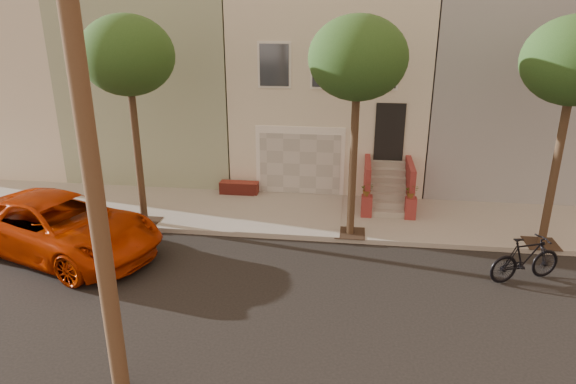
# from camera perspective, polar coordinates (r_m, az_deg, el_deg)

# --- Properties ---
(ground) EXTENTS (90.00, 90.00, 0.00)m
(ground) POSITION_cam_1_polar(r_m,az_deg,el_deg) (12.10, 1.78, -12.70)
(ground) COLOR black
(ground) RESTS_ON ground
(sidewalk) EXTENTS (40.00, 3.70, 0.15)m
(sidewalk) POSITION_cam_1_polar(r_m,az_deg,el_deg) (16.81, 3.67, -2.67)
(sidewalk) COLOR gray
(sidewalk) RESTS_ON ground
(house_row) EXTENTS (33.10, 11.70, 7.00)m
(house_row) POSITION_cam_1_polar(r_m,az_deg,el_deg) (21.55, 5.04, 12.18)
(house_row) COLOR #BAB39E
(house_row) RESTS_ON sidewalk
(tree_left) EXTENTS (2.70, 2.57, 6.30)m
(tree_left) POSITION_cam_1_polar(r_m,az_deg,el_deg) (15.52, -17.68, 14.35)
(tree_left) COLOR #2D2116
(tree_left) RESTS_ON sidewalk
(tree_mid) EXTENTS (2.70, 2.57, 6.30)m
(tree_mid) POSITION_cam_1_polar(r_m,az_deg,el_deg) (14.10, 7.90, 14.59)
(tree_mid) COLOR #2D2116
(tree_mid) RESTS_ON sidewalk
(tree_right) EXTENTS (2.70, 2.57, 6.30)m
(tree_right) POSITION_cam_1_polar(r_m,az_deg,el_deg) (15.14, 29.72, 12.61)
(tree_right) COLOR #2D2116
(tree_right) RESTS_ON sidewalk
(pickup_truck) EXTENTS (6.54, 4.52, 1.66)m
(pickup_truck) POSITION_cam_1_polar(r_m,az_deg,el_deg) (15.48, -24.33, -3.52)
(pickup_truck) COLOR #AC2800
(pickup_truck) RESTS_ON ground
(motorcycle) EXTENTS (2.07, 1.28, 1.20)m
(motorcycle) POSITION_cam_1_polar(r_m,az_deg,el_deg) (14.16, 25.27, -6.85)
(motorcycle) COLOR black
(motorcycle) RESTS_ON ground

